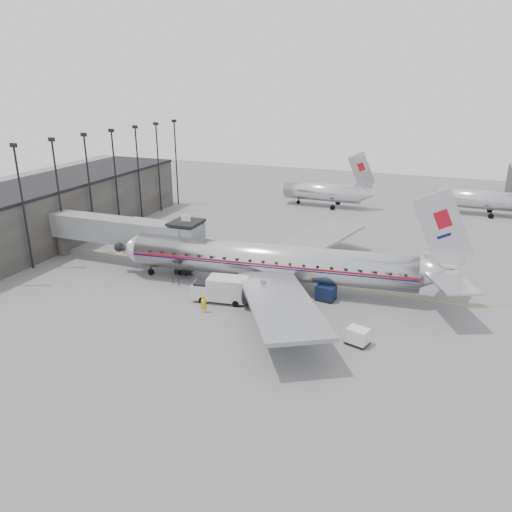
# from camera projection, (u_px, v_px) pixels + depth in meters

# --- Properties ---
(ground) EXTENTS (160.00, 160.00, 0.00)m
(ground) POSITION_uv_depth(u_px,v_px,m) (244.00, 295.00, 54.14)
(ground) COLOR slate
(ground) RESTS_ON ground
(terminal) EXTENTS (12.00, 46.00, 8.00)m
(terminal) POSITION_uv_depth(u_px,v_px,m) (56.00, 209.00, 73.21)
(terminal) COLOR #32302E
(terminal) RESTS_ON ground
(apron_line) EXTENTS (60.00, 0.15, 0.01)m
(apron_line) POSITION_uv_depth(u_px,v_px,m) (287.00, 279.00, 58.37)
(apron_line) COLOR gold
(apron_line) RESTS_ON ground
(jet_bridge) EXTENTS (21.00, 6.20, 7.10)m
(jet_bridge) POSITION_uv_depth(u_px,v_px,m) (131.00, 233.00, 61.65)
(jet_bridge) COLOR slate
(jet_bridge) RESTS_ON ground
(floodlight_masts) EXTENTS (0.90, 42.25, 15.25)m
(floodlight_masts) POSITION_uv_depth(u_px,v_px,m) (103.00, 179.00, 72.13)
(floodlight_masts) COLOR black
(floodlight_masts) RESTS_ON ground
(distant_aircraft_near) EXTENTS (16.39, 3.20, 10.26)m
(distant_aircraft_near) POSITION_uv_depth(u_px,v_px,m) (324.00, 191.00, 90.64)
(distant_aircraft_near) COLOR silver
(distant_aircraft_near) RESTS_ON ground
(distant_aircraft_mid) EXTENTS (16.39, 3.20, 10.26)m
(distant_aircraft_mid) POSITION_uv_depth(u_px,v_px,m) (478.00, 199.00, 85.23)
(distant_aircraft_mid) COLOR silver
(distant_aircraft_mid) RESTS_ON ground
(airliner) EXTENTS (39.44, 36.38, 12.49)m
(airliner) POSITION_uv_depth(u_px,v_px,m) (278.00, 262.00, 54.82)
(airliner) COLOR silver
(airliner) RESTS_ON ground
(service_van) EXTENTS (6.02, 3.05, 2.71)m
(service_van) POSITION_uv_depth(u_px,v_px,m) (221.00, 289.00, 52.20)
(service_van) COLOR #BDBCBF
(service_van) RESTS_ON ground
(baggage_cart_navy) EXTENTS (2.25, 1.84, 1.61)m
(baggage_cart_navy) POSITION_uv_depth(u_px,v_px,m) (326.00, 293.00, 52.66)
(baggage_cart_navy) COLOR #0D1734
(baggage_cart_navy) RESTS_ON ground
(baggage_cart_white) EXTENTS (2.30, 2.00, 1.53)m
(baggage_cart_white) POSITION_uv_depth(u_px,v_px,m) (358.00, 336.00, 43.90)
(baggage_cart_white) COLOR silver
(baggage_cart_white) RESTS_ON ground
(ramp_worker) EXTENTS (0.77, 0.60, 1.89)m
(ramp_worker) POSITION_uv_depth(u_px,v_px,m) (204.00, 304.00, 49.82)
(ramp_worker) COLOR gold
(ramp_worker) RESTS_ON ground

